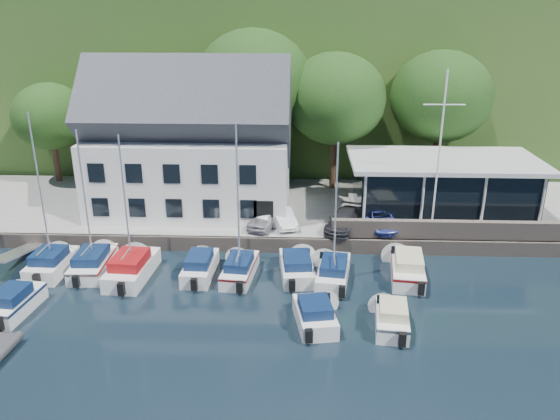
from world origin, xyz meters
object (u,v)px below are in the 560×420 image
(car_white, at_px, (283,216))
(boat_r2_0, at_px, (15,300))
(boat_r1_4, at_px, (238,211))
(harbor_building, at_px, (191,150))
(boat_r2_3, at_px, (315,312))
(boat_r1_7, at_px, (408,265))
(car_blue, at_px, (379,218))
(boat_r1_0, at_px, (42,200))
(boat_r1_3, at_px, (200,264))
(club_pavilion, at_px, (442,186))
(boat_r1_5, at_px, (297,264))
(flagpole, at_px, (439,155))
(boat_r1_2, at_px, (125,201))
(boat_r1_6, at_px, (336,212))
(boat_r2_4, at_px, (392,315))
(boat_r1_1, at_px, (86,204))
(car_dgrey, at_px, (344,220))
(car_silver, at_px, (266,217))

(car_white, height_order, boat_r2_0, car_white)
(car_white, distance_m, boat_r1_4, 6.83)
(harbor_building, xyz_separation_m, boat_r2_0, (-6.84, -13.58, -4.61))
(boat_r1_4, distance_m, boat_r2_3, 7.47)
(boat_r1_7, bearing_deg, boat_r2_3, -128.67)
(car_blue, xyz_separation_m, boat_r1_0, (-20.16, -5.51, 2.95))
(boat_r1_3, distance_m, boat_r1_7, 12.29)
(club_pavilion, distance_m, boat_r1_4, 16.09)
(car_white, bearing_deg, boat_r2_0, -159.14)
(car_blue, relative_size, boat_r1_5, 0.66)
(flagpole, bearing_deg, boat_r1_2, -164.33)
(boat_r1_6, bearing_deg, boat_r2_4, -53.41)
(boat_r1_1, relative_size, boat_r1_6, 1.01)
(car_blue, bearing_deg, boat_r1_6, -134.83)
(car_blue, bearing_deg, car_dgrey, 172.51)
(boat_r1_4, xyz_separation_m, boat_r1_5, (3.36, 0.37, -3.49))
(car_white, relative_size, boat_r1_5, 0.62)
(club_pavilion, height_order, boat_r1_4, boat_r1_4)
(boat_r1_1, distance_m, boat_r1_4, 8.95)
(car_silver, bearing_deg, car_dgrey, 16.84)
(car_blue, distance_m, boat_r2_3, 11.58)
(boat_r1_3, height_order, boat_r2_3, boat_r1_3)
(club_pavilion, xyz_separation_m, boat_r1_4, (-13.57, -8.58, 1.13))
(boat_r2_0, bearing_deg, car_white, 42.75)
(boat_r1_3, bearing_deg, harbor_building, 104.51)
(boat_r1_2, bearing_deg, boat_r1_1, 167.94)
(car_dgrey, bearing_deg, car_blue, 27.45)
(boat_r1_3, xyz_separation_m, boat_r1_6, (7.89, -0.33, 3.53))
(harbor_building, distance_m, flagpole, 17.17)
(boat_r1_0, bearing_deg, boat_r1_3, 1.67)
(club_pavilion, height_order, boat_r1_7, club_pavilion)
(boat_r1_1, relative_size, boat_r1_2, 0.90)
(car_blue, height_order, flagpole, flagpole)
(flagpole, relative_size, boat_r1_0, 1.15)
(harbor_building, bearing_deg, car_dgrey, -19.09)
(boat_r1_4, bearing_deg, boat_r1_0, -174.53)
(car_blue, xyz_separation_m, boat_r1_6, (-3.31, -5.82, 2.58))
(club_pavilion, height_order, car_silver, club_pavilion)
(car_blue, height_order, boat_r1_0, boat_r1_0)
(boat_r2_0, xyz_separation_m, boat_r2_3, (15.60, -0.49, -0.04))
(flagpole, distance_m, boat_r1_4, 13.31)
(flagpole, bearing_deg, boat_r1_3, -162.01)
(boat_r1_5, bearing_deg, car_dgrey, 52.37)
(car_silver, distance_m, boat_r1_7, 10.13)
(boat_r1_0, bearing_deg, boat_r1_1, 8.43)
(boat_r1_1, xyz_separation_m, boat_r1_2, (2.60, -0.73, 0.48))
(boat_r1_2, bearing_deg, boat_r2_0, -135.89)
(car_silver, height_order, boat_r2_4, car_silver)
(boat_r1_0, bearing_deg, flagpole, 12.95)
(boat_r2_3, bearing_deg, boat_r1_5, 90.60)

